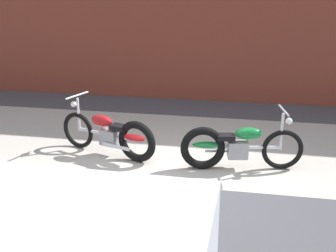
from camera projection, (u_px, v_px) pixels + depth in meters
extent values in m
plane|color=#47474C|center=(165.00, 185.00, 6.37)|extent=(80.00, 80.00, 0.00)
cube|color=#B2ADA3|center=(183.00, 144.00, 8.00)|extent=(36.00, 3.50, 0.01)
torus|color=black|center=(78.00, 130.00, 7.73)|extent=(0.67, 0.30, 0.68)
torus|color=black|center=(137.00, 142.00, 7.11)|extent=(0.73, 0.36, 0.73)
cylinder|color=silver|center=(106.00, 134.00, 7.41)|extent=(1.18, 0.46, 0.06)
cube|color=#99999E|center=(110.00, 137.00, 7.38)|extent=(0.37, 0.31, 0.28)
ellipsoid|color=red|center=(102.00, 121.00, 7.37)|extent=(0.48, 0.32, 0.20)
ellipsoid|color=red|center=(134.00, 138.00, 7.11)|extent=(0.47, 0.31, 0.10)
cube|color=black|center=(119.00, 127.00, 7.22)|extent=(0.33, 0.28, 0.08)
cylinder|color=silver|center=(79.00, 115.00, 7.61)|extent=(0.06, 0.06, 0.62)
cylinder|color=silver|center=(77.00, 95.00, 7.49)|extent=(0.22, 0.56, 0.03)
sphere|color=white|center=(74.00, 104.00, 7.59)|extent=(0.11, 0.11, 0.11)
cylinder|color=silver|center=(116.00, 147.00, 7.17)|extent=(0.54, 0.24, 0.06)
torus|color=black|center=(282.00, 150.00, 6.83)|extent=(0.68, 0.20, 0.68)
torus|color=black|center=(203.00, 148.00, 6.83)|extent=(0.74, 0.26, 0.73)
cylinder|color=silver|center=(243.00, 147.00, 6.82)|extent=(1.23, 0.28, 0.06)
cube|color=#99999E|center=(238.00, 150.00, 6.83)|extent=(0.35, 0.27, 0.28)
ellipsoid|color=#197A38|center=(249.00, 133.00, 6.74)|extent=(0.47, 0.27, 0.20)
ellipsoid|color=#197A38|center=(206.00, 145.00, 6.81)|extent=(0.47, 0.26, 0.10)
cube|color=black|center=(226.00, 137.00, 6.76)|extent=(0.31, 0.25, 0.08)
cylinder|color=silver|center=(282.00, 132.00, 6.73)|extent=(0.05, 0.05, 0.62)
cylinder|color=silver|center=(284.00, 110.00, 6.61)|extent=(0.13, 0.58, 0.03)
sphere|color=white|center=(289.00, 121.00, 6.67)|extent=(0.11, 0.11, 0.11)
cylinder|color=silver|center=(222.00, 151.00, 7.00)|extent=(0.55, 0.16, 0.06)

